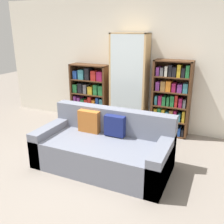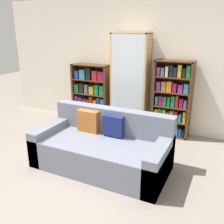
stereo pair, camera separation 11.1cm
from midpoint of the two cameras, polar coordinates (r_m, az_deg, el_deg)
ground_plane at (r=3.79m, az=-6.22°, el=-14.63°), size 16.00×16.00×0.00m
wall_back at (r=5.34m, az=6.85°, el=10.68°), size 6.75×0.06×2.70m
couch at (r=3.92m, az=-1.38°, el=-8.32°), size 2.04×0.99×0.86m
bookshelf_left at (r=5.73m, az=-4.10°, el=4.02°), size 0.88×0.32×1.32m
display_cabinet at (r=5.23m, az=4.81°, el=6.50°), size 0.76×0.36×1.99m
bookshelf_right at (r=5.07m, az=14.15°, el=2.64°), size 0.74×0.32×1.51m
wine_bottle at (r=4.85m, az=6.32°, el=-4.86°), size 0.09×0.09×0.37m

